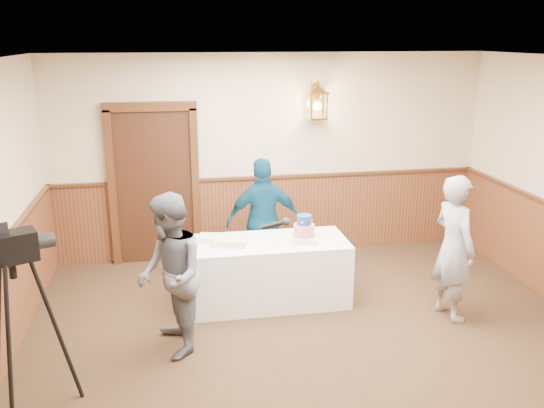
{
  "coord_description": "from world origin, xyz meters",
  "views": [
    {
      "loc": [
        -1.36,
        -4.2,
        3.01
      ],
      "look_at": [
        -0.3,
        1.7,
        1.25
      ],
      "focal_mm": 38.0,
      "sensor_mm": 36.0,
      "label": 1
    }
  ],
  "objects_px": {
    "interviewer": "(170,276)",
    "display_table": "(269,271)",
    "tv_camera_rig": "(22,337)",
    "assistant_p": "(264,221)",
    "tiered_cake": "(304,231)",
    "sheet_cake_yellow": "(230,241)",
    "baker": "(454,248)",
    "sheet_cake_green": "(211,238)"
  },
  "relations": [
    {
      "from": "tiered_cake",
      "to": "baker",
      "type": "height_order",
      "value": "baker"
    },
    {
      "from": "baker",
      "to": "sheet_cake_yellow",
      "type": "bearing_deg",
      "value": 61.77
    },
    {
      "from": "sheet_cake_yellow",
      "to": "baker",
      "type": "height_order",
      "value": "baker"
    },
    {
      "from": "baker",
      "to": "tiered_cake",
      "type": "bearing_deg",
      "value": 54.65
    },
    {
      "from": "interviewer",
      "to": "assistant_p",
      "type": "xyz_separation_m",
      "value": [
        1.16,
        1.52,
        -0.01
      ]
    },
    {
      "from": "sheet_cake_green",
      "to": "baker",
      "type": "relative_size",
      "value": 0.17
    },
    {
      "from": "baker",
      "to": "tv_camera_rig",
      "type": "height_order",
      "value": "baker"
    },
    {
      "from": "interviewer",
      "to": "baker",
      "type": "relative_size",
      "value": 0.99
    },
    {
      "from": "assistant_p",
      "to": "baker",
      "type": "bearing_deg",
      "value": 145.4
    },
    {
      "from": "assistant_p",
      "to": "tiered_cake",
      "type": "bearing_deg",
      "value": 119.1
    },
    {
      "from": "assistant_p",
      "to": "sheet_cake_yellow",
      "type": "bearing_deg",
      "value": 52.28
    },
    {
      "from": "sheet_cake_green",
      "to": "assistant_p",
      "type": "bearing_deg",
      "value": 33.99
    },
    {
      "from": "baker",
      "to": "display_table",
      "type": "bearing_deg",
      "value": 57.42
    },
    {
      "from": "interviewer",
      "to": "assistant_p",
      "type": "height_order",
      "value": "interviewer"
    },
    {
      "from": "display_table",
      "to": "tv_camera_rig",
      "type": "distance_m",
      "value": 2.89
    },
    {
      "from": "tiered_cake",
      "to": "sheet_cake_green",
      "type": "distance_m",
      "value": 1.07
    },
    {
      "from": "display_table",
      "to": "baker",
      "type": "height_order",
      "value": "baker"
    },
    {
      "from": "sheet_cake_yellow",
      "to": "sheet_cake_green",
      "type": "bearing_deg",
      "value": 143.64
    },
    {
      "from": "sheet_cake_yellow",
      "to": "tv_camera_rig",
      "type": "bearing_deg",
      "value": -137.44
    },
    {
      "from": "sheet_cake_yellow",
      "to": "tv_camera_rig",
      "type": "xyz_separation_m",
      "value": [
        -1.85,
        -1.7,
        -0.08
      ]
    },
    {
      "from": "assistant_p",
      "to": "tv_camera_rig",
      "type": "relative_size",
      "value": 1.01
    },
    {
      "from": "sheet_cake_yellow",
      "to": "baker",
      "type": "distance_m",
      "value": 2.44
    },
    {
      "from": "sheet_cake_green",
      "to": "tv_camera_rig",
      "type": "distance_m",
      "value": 2.48
    },
    {
      "from": "interviewer",
      "to": "assistant_p",
      "type": "relative_size",
      "value": 1.01
    },
    {
      "from": "sheet_cake_yellow",
      "to": "assistant_p",
      "type": "relative_size",
      "value": 0.23
    },
    {
      "from": "baker",
      "to": "assistant_p",
      "type": "bearing_deg",
      "value": 43.1
    },
    {
      "from": "interviewer",
      "to": "tiered_cake",
      "type": "bearing_deg",
      "value": 111.61
    },
    {
      "from": "assistant_p",
      "to": "tv_camera_rig",
      "type": "distance_m",
      "value": 3.29
    },
    {
      "from": "interviewer",
      "to": "assistant_p",
      "type": "distance_m",
      "value": 1.91
    },
    {
      "from": "interviewer",
      "to": "baker",
      "type": "bearing_deg",
      "value": 85.91
    },
    {
      "from": "sheet_cake_green",
      "to": "display_table",
      "type": "bearing_deg",
      "value": -10.54
    },
    {
      "from": "interviewer",
      "to": "assistant_p",
      "type": "bearing_deg",
      "value": 134.46
    },
    {
      "from": "display_table",
      "to": "sheet_cake_green",
      "type": "bearing_deg",
      "value": 169.46
    },
    {
      "from": "interviewer",
      "to": "sheet_cake_green",
      "type": "bearing_deg",
      "value": 147.79
    },
    {
      "from": "sheet_cake_green",
      "to": "tv_camera_rig",
      "type": "relative_size",
      "value": 0.18
    },
    {
      "from": "sheet_cake_green",
      "to": "tv_camera_rig",
      "type": "xyz_separation_m",
      "value": [
        -1.64,
        -1.85,
        -0.07
      ]
    },
    {
      "from": "tiered_cake",
      "to": "baker",
      "type": "bearing_deg",
      "value": -23.42
    },
    {
      "from": "display_table",
      "to": "tiered_cake",
      "type": "bearing_deg",
      "value": -9.22
    },
    {
      "from": "tv_camera_rig",
      "to": "interviewer",
      "type": "bearing_deg",
      "value": 10.47
    },
    {
      "from": "tiered_cake",
      "to": "sheet_cake_yellow",
      "type": "relative_size",
      "value": 1.0
    },
    {
      "from": "sheet_cake_yellow",
      "to": "tv_camera_rig",
      "type": "relative_size",
      "value": 0.23
    },
    {
      "from": "interviewer",
      "to": "display_table",
      "type": "bearing_deg",
      "value": 121.56
    }
  ]
}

